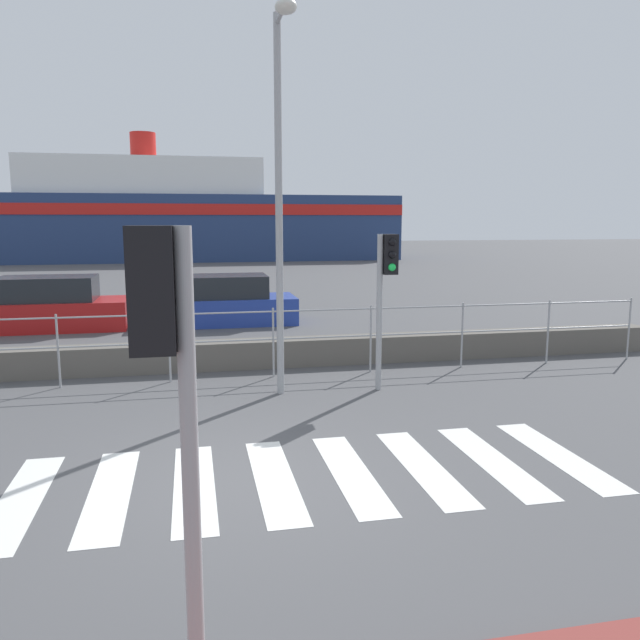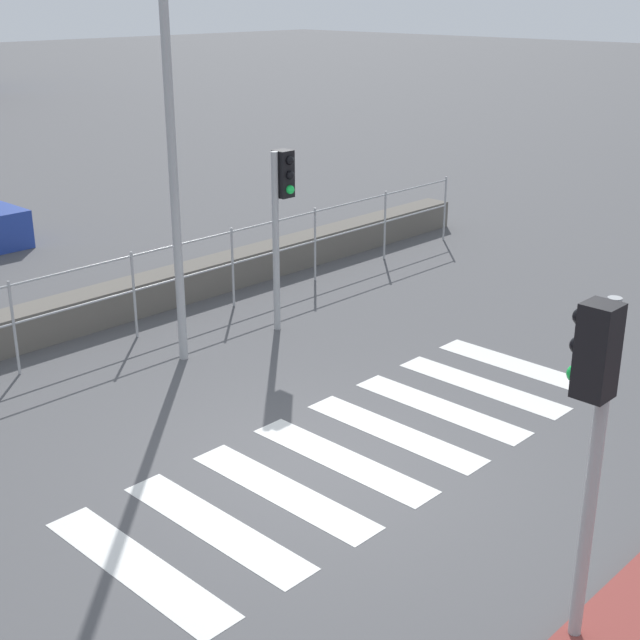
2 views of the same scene
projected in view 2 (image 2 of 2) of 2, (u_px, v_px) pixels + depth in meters
name	position (u px, v px, depth m)	size (l,w,h in m)	color
ground_plane	(321.00, 471.00, 9.56)	(160.00, 160.00, 0.00)	#4C4C4F
crosswalk	(369.00, 446.00, 10.09)	(6.75, 2.40, 0.01)	silver
seawall	(47.00, 321.00, 13.09)	(19.01, 0.55, 0.55)	#605B54
harbor_fence	(76.00, 297.00, 12.32)	(17.15, 0.04, 1.31)	#9EA0A3
traffic_light_near	(594.00, 405.00, 6.22)	(0.34, 0.32, 2.90)	#9EA0A3
traffic_light_far	(281.00, 200.00, 12.93)	(0.34, 0.32, 2.70)	#9EA0A3
streetlamp	(178.00, 80.00, 11.02)	(0.32, 1.17, 6.13)	#9EA0A3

